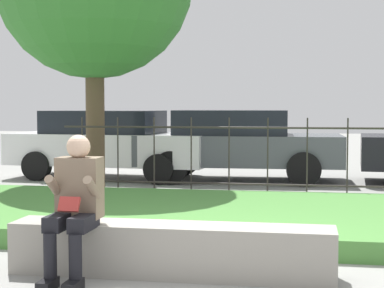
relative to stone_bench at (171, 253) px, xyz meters
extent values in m
plane|color=gray|center=(0.28, 0.00, -0.21)|extent=(60.00, 60.00, 0.00)
cube|color=gray|center=(0.00, 0.00, 0.03)|extent=(2.90, 0.46, 0.46)
cube|color=slate|center=(0.00, 0.00, -0.17)|extent=(2.78, 0.42, 0.08)
cube|color=black|center=(-0.90, -0.63, -0.16)|extent=(0.11, 0.26, 0.09)
cylinder|color=black|center=(-0.90, -0.57, 0.07)|extent=(0.11, 0.11, 0.37)
cube|color=black|center=(-0.90, -0.36, 0.32)|extent=(0.15, 0.42, 0.13)
cube|color=black|center=(-0.68, -0.63, -0.16)|extent=(0.11, 0.26, 0.09)
cylinder|color=black|center=(-0.68, -0.57, 0.07)|extent=(0.11, 0.11, 0.37)
cube|color=black|center=(-0.68, -0.36, 0.32)|extent=(0.15, 0.42, 0.13)
cube|color=#7A6651|center=(-0.79, -0.15, 0.59)|extent=(0.38, 0.24, 0.54)
sphere|color=#DBB293|center=(-0.79, -0.17, 0.95)|extent=(0.21, 0.21, 0.21)
cylinder|color=#7A6651|center=(-0.96, -0.31, 0.61)|extent=(0.08, 0.29, 0.24)
cylinder|color=#7A6651|center=(-0.62, -0.31, 0.61)|extent=(0.08, 0.29, 0.24)
cube|color=#B2332D|center=(-0.79, -0.41, 0.48)|extent=(0.18, 0.09, 0.13)
cube|color=#4C893D|center=(0.28, 2.45, -0.10)|extent=(8.14, 3.49, 0.22)
cylinder|color=#332D28|center=(0.28, 4.63, 0.06)|extent=(6.14, 0.03, 0.03)
cylinder|color=#332D28|center=(0.28, 4.63, 0.96)|extent=(6.14, 0.03, 0.03)
cylinder|color=#332D28|center=(-2.48, 4.63, 0.46)|extent=(0.02, 0.02, 1.33)
cylinder|color=#332D28|center=(-1.87, 4.63, 0.46)|extent=(0.02, 0.02, 1.33)
cylinder|color=#332D28|center=(-1.26, 4.63, 0.46)|extent=(0.02, 0.02, 1.33)
cylinder|color=#332D28|center=(-0.64, 4.63, 0.46)|extent=(0.02, 0.02, 1.33)
cylinder|color=#332D28|center=(-0.03, 4.63, 0.46)|extent=(0.02, 0.02, 1.33)
cylinder|color=#332D28|center=(0.59, 4.63, 0.46)|extent=(0.02, 0.02, 1.33)
cylinder|color=#332D28|center=(1.20, 4.63, 0.46)|extent=(0.02, 0.02, 1.33)
cylinder|color=#332D28|center=(1.82, 4.63, 0.46)|extent=(0.02, 0.02, 1.33)
cube|color=silver|center=(-2.82, 7.35, 0.41)|extent=(4.32, 2.02, 0.64)
cube|color=black|center=(-2.99, 7.36, 0.97)|extent=(2.42, 1.66, 0.47)
cylinder|color=black|center=(-1.59, 6.42, 0.09)|extent=(0.61, 0.25, 0.59)
cylinder|color=black|center=(-1.46, 8.06, 0.09)|extent=(0.61, 0.25, 0.59)
cylinder|color=black|center=(-4.18, 6.64, 0.09)|extent=(0.61, 0.25, 0.59)
cylinder|color=black|center=(-4.05, 8.28, 0.09)|extent=(0.61, 0.25, 0.59)
cube|color=#4C5156|center=(-0.14, 7.37, 0.42)|extent=(4.12, 1.86, 0.61)
cube|color=black|center=(-0.30, 7.36, 0.97)|extent=(2.28, 1.59, 0.49)
cylinder|color=black|center=(1.15, 6.57, 0.12)|extent=(0.66, 0.22, 0.65)
cylinder|color=black|center=(1.09, 8.25, 0.12)|extent=(0.66, 0.22, 0.65)
cylinder|color=black|center=(-1.37, 6.48, 0.12)|extent=(0.66, 0.22, 0.65)
cylinder|color=black|center=(-1.43, 8.16, 0.12)|extent=(0.66, 0.22, 0.65)
cylinder|color=brown|center=(-2.49, 5.32, 1.18)|extent=(0.33, 0.33, 2.77)
camera|label=1|loc=(1.17, -5.53, 1.31)|focal=60.00mm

